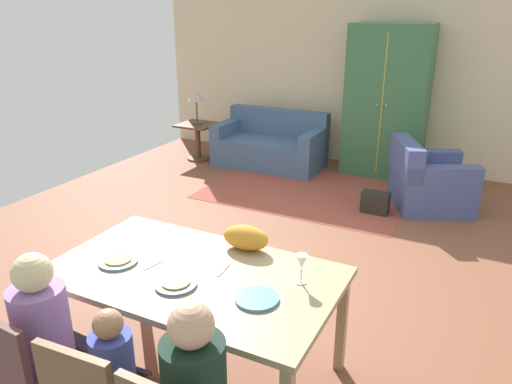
{
  "coord_description": "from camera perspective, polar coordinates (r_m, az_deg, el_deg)",
  "views": [
    {
      "loc": [
        1.82,
        -3.55,
        2.29
      ],
      "look_at": [
        0.11,
        -0.18,
        0.85
      ],
      "focal_mm": 34.06,
      "sensor_mm": 36.0,
      "label": 1
    }
  ],
  "objects": [
    {
      "name": "ground_plane",
      "position": [
        5.04,
        2.6,
        -6.32
      ],
      "size": [
        6.86,
        6.3,
        0.02
      ],
      "primitive_type": "cube",
      "color": "brown"
    },
    {
      "name": "back_wall",
      "position": [
        7.58,
        13.1,
        13.21
      ],
      "size": [
        6.86,
        0.1,
        2.7
      ],
      "primitive_type": "cube",
      "color": "beige",
      "rests_on": "ground_plane"
    },
    {
      "name": "dining_table",
      "position": [
        3.1,
        -7.34,
        -10.32
      ],
      "size": [
        1.79,
        1.03,
        0.76
      ],
      "color": "#9E8961",
      "rests_on": "ground_plane"
    },
    {
      "name": "plate_near_man",
      "position": [
        3.26,
        -15.87,
        -7.82
      ],
      "size": [
        0.25,
        0.25,
        0.02
      ],
      "primitive_type": "cylinder",
      "color": "#567FA6",
      "rests_on": "dining_table"
    },
    {
      "name": "pizza_near_man",
      "position": [
        3.25,
        -15.9,
        -7.59
      ],
      "size": [
        0.17,
        0.17,
        0.01
      ],
      "primitive_type": "cylinder",
      "color": "gold",
      "rests_on": "plate_near_man"
    },
    {
      "name": "plate_near_child",
      "position": [
        2.93,
        -9.39,
        -10.63
      ],
      "size": [
        0.25,
        0.25,
        0.02
      ],
      "primitive_type": "cylinder",
      "color": "slate",
      "rests_on": "dining_table"
    },
    {
      "name": "pizza_near_child",
      "position": [
        2.93,
        -9.4,
        -10.38
      ],
      "size": [
        0.17,
        0.17,
        0.01
      ],
      "primitive_type": "cylinder",
      "color": "#D8A952",
      "rests_on": "plate_near_child"
    },
    {
      "name": "plate_near_woman",
      "position": [
        2.77,
        0.1,
        -12.4
      ],
      "size": [
        0.25,
        0.25,
        0.02
      ],
      "primitive_type": "cylinder",
      "color": "teal",
      "rests_on": "dining_table"
    },
    {
      "name": "wine_glass",
      "position": [
        2.87,
        5.39,
        -8.3
      ],
      "size": [
        0.07,
        0.07,
        0.19
      ],
      "color": "silver",
      "rests_on": "dining_table"
    },
    {
      "name": "fork",
      "position": [
        3.17,
        -11.98,
        -8.38
      ],
      "size": [
        0.04,
        0.15,
        0.01
      ],
      "primitive_type": "cube",
      "rotation": [
        0.0,
        0.0,
        -0.18
      ],
      "color": "silver",
      "rests_on": "dining_table"
    },
    {
      "name": "knife",
      "position": [
        3.06,
        -3.8,
        -9.1
      ],
      "size": [
        0.03,
        0.17,
        0.01
      ],
      "primitive_type": "cube",
      "rotation": [
        0.0,
        0.0,
        0.09
      ],
      "color": "silver",
      "rests_on": "dining_table"
    },
    {
      "name": "dining_chair_man",
      "position": [
        3.0,
        -25.46,
        -18.25
      ],
      "size": [
        0.44,
        0.44,
        0.87
      ],
      "color": "#532F2C",
      "rests_on": "ground_plane"
    },
    {
      "name": "person_man",
      "position": [
        3.07,
        -22.83,
        -16.4
      ],
      "size": [
        0.3,
        0.41,
        1.11
      ],
      "color": "#363355",
      "rests_on": "ground_plane"
    },
    {
      "name": "cat",
      "position": [
        3.26,
        -1.21,
        -5.38
      ],
      "size": [
        0.33,
        0.18,
        0.17
      ],
      "primitive_type": "ellipsoid",
      "rotation": [
        0.0,
        0.0,
        0.07
      ],
      "color": "orange",
      "rests_on": "dining_table"
    },
    {
      "name": "area_rug",
      "position": [
        6.47,
        6.0,
        0.07
      ],
      "size": [
        2.6,
        1.8,
        0.01
      ],
      "primitive_type": "cube",
      "color": "#964436",
      "rests_on": "ground_plane"
    },
    {
      "name": "couch",
      "position": [
        7.48,
        1.74,
        5.46
      ],
      "size": [
        1.62,
        0.86,
        0.82
      ],
      "color": "#435E82",
      "rests_on": "ground_plane"
    },
    {
      "name": "armchair",
      "position": [
        6.21,
        19.5,
        1.12
      ],
      "size": [
        1.14,
        1.13,
        0.82
      ],
      "color": "#46528B",
      "rests_on": "ground_plane"
    },
    {
      "name": "armoire",
      "position": [
        7.16,
        15.08,
        10.19
      ],
      "size": [
        1.1,
        0.59,
        2.1
      ],
      "color": "#366C44",
      "rests_on": "ground_plane"
    },
    {
      "name": "side_table",
      "position": [
        7.8,
        -6.84,
        6.51
      ],
      "size": [
        0.56,
        0.56,
        0.58
      ],
      "color": "brown",
      "rests_on": "ground_plane"
    },
    {
      "name": "table_lamp",
      "position": [
        7.67,
        -7.05,
        11.08
      ],
      "size": [
        0.26,
        0.26,
        0.54
      ],
      "color": "#414B35",
      "rests_on": "side_table"
    },
    {
      "name": "handbag",
      "position": [
        5.91,
        13.82,
        -1.22
      ],
      "size": [
        0.32,
        0.16,
        0.26
      ],
      "primitive_type": "cube",
      "color": "black",
      "rests_on": "ground_plane"
    }
  ]
}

